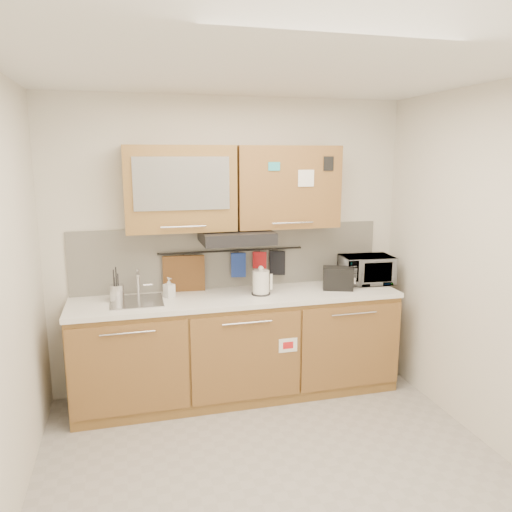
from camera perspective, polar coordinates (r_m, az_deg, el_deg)
floor at (r=3.65m, az=2.56°, el=-23.73°), size 3.20×3.20×0.00m
ceiling at (r=3.02m, az=3.03°, el=20.95°), size 3.20×3.20×0.00m
wall_back at (r=4.51m, az=-2.93°, el=1.21°), size 3.20×0.00×3.20m
wall_right at (r=3.87m, az=26.04°, el=-1.67°), size 0.00×3.00×3.00m
base_cabinet at (r=4.47m, az=-1.99°, el=-10.85°), size 2.80×0.64×0.88m
countertop at (r=4.30m, az=-2.03°, el=-4.75°), size 2.82×0.62×0.04m
backsplash at (r=4.51m, az=-2.89°, el=-0.07°), size 2.80×0.02×0.56m
upper_cabinets at (r=4.27m, az=-2.58°, el=7.82°), size 1.82×0.37×0.70m
range_hood at (r=4.24m, az=-2.26°, el=2.22°), size 0.60×0.46×0.10m
sink at (r=4.22m, az=-13.46°, el=-5.06°), size 0.42×0.40×0.26m
utensil_rail at (r=4.46m, az=-2.80°, el=0.59°), size 1.30×0.02×0.02m
utensil_crock at (r=4.24m, az=-15.61°, el=-4.08°), size 0.14×0.14×0.29m
kettle at (r=4.30m, az=0.58°, el=-3.11°), size 0.19×0.19×0.25m
toaster at (r=4.52m, az=9.36°, el=-2.50°), size 0.30×0.24×0.20m
microwave at (r=4.77m, az=12.49°, el=-1.53°), size 0.49×0.35×0.26m
soap_bottle at (r=4.27m, az=-9.91°, el=-3.57°), size 0.11×0.11×0.17m
cutting_board at (r=4.44m, az=-8.22°, el=-2.83°), size 0.37×0.06×0.45m
oven_mitt at (r=4.49m, az=-2.02°, el=-1.03°), size 0.14×0.05×0.22m
dark_pouch at (r=4.58m, az=2.47°, el=-0.78°), size 0.14×0.09×0.22m
pot_holder at (r=4.53m, az=0.42°, el=-0.47°), size 0.12×0.06×0.15m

